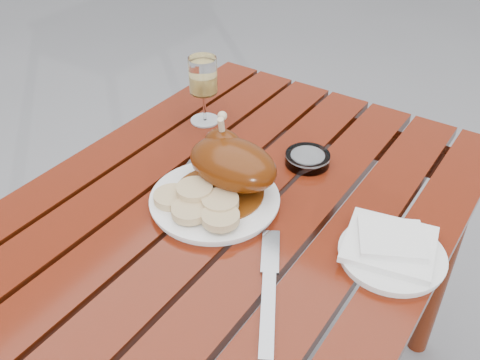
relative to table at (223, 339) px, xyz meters
The scene contains 10 objects.
table is the anchor object (origin of this frame).
dinner_plate 0.39m from the table, 136.37° to the left, with size 0.26×0.26×0.02m, color white.
roast_duck 0.45m from the table, 110.37° to the left, with size 0.19×0.19×0.14m.
bread_dumplings 0.41m from the table, 155.09° to the right, with size 0.19×0.12×0.03m.
wine_glass 0.59m from the table, 131.22° to the left, with size 0.07×0.07×0.17m, color #F8D770.
side_plate 0.50m from the table, 14.47° to the left, with size 0.19×0.19×0.02m, color white.
napkin 0.51m from the table, 16.66° to the left, with size 0.15×0.14×0.01m, color white.
ashtray 0.47m from the table, 78.48° to the left, with size 0.10×0.10×0.02m, color #B2B7BC.
fork 0.40m from the table, 160.04° to the left, with size 0.02×0.16×0.01m, color gray.
knife 0.44m from the table, 32.67° to the right, with size 0.02×0.24×0.01m, color gray.
Camera 1 is at (0.47, -0.63, 1.42)m, focal length 40.00 mm.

